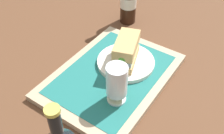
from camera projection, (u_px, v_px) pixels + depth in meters
name	position (u px, v px, depth m)	size (l,w,h in m)	color
ground_plane	(112.00, 78.00, 0.86)	(3.00, 3.00, 0.00)	brown
tray	(112.00, 76.00, 0.85)	(0.44, 0.32, 0.02)	tan
placemat	(112.00, 74.00, 0.85)	(0.38, 0.27, 0.00)	#1E6B66
plate	(126.00, 62.00, 0.88)	(0.19, 0.19, 0.01)	silver
sandwich	(126.00, 51.00, 0.84)	(0.14, 0.10, 0.08)	tan
beer_glass	(117.00, 82.00, 0.72)	(0.06, 0.06, 0.12)	silver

